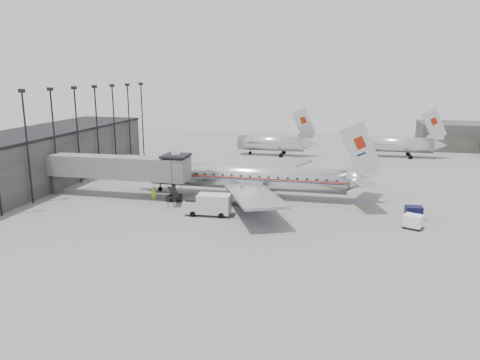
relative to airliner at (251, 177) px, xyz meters
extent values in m
plane|color=slate|center=(-0.70, -7.92, -2.81)|extent=(160.00, 160.00, 0.00)
cube|color=#343230|center=(-34.70, 2.08, 1.19)|extent=(12.00, 46.00, 8.00)
cube|color=gold|center=(2.30, -1.92, -2.80)|extent=(60.00, 0.15, 0.01)
cube|color=#5C5E61|center=(-22.70, -4.32, 1.49)|extent=(12.00, 2.80, 3.00)
cube|color=#5C5E61|center=(-13.70, -4.32, 1.49)|extent=(8.00, 3.00, 3.10)
cube|color=#5C5E61|center=(-9.70, -3.92, 1.49)|extent=(3.20, 3.60, 3.20)
cube|color=black|center=(-9.70, -3.92, 3.39)|extent=(3.40, 3.80, 0.30)
cube|color=white|center=(-9.70, -3.92, 3.89)|extent=(1.20, 0.15, 0.80)
cylinder|color=black|center=(-10.00, -4.32, -1.41)|extent=(0.56, 0.56, 2.80)
cube|color=black|center=(-10.00, -4.32, -2.46)|extent=(1.60, 2.20, 0.70)
cylinder|color=black|center=(-10.00, -5.32, -2.51)|extent=(0.30, 0.60, 0.60)
cylinder|color=black|center=(-10.00, -3.32, -2.51)|extent=(0.30, 0.60, 0.60)
cylinder|color=#343230|center=(-28.20, -4.32, -1.41)|extent=(1.60, 1.60, 2.80)
cube|color=black|center=(-8.90, -6.62, -1.31)|extent=(0.90, 3.20, 2.90)
cylinder|color=black|center=(-28.20, -9.92, 4.69)|extent=(0.24, 0.24, 15.00)
cube|color=black|center=(-28.20, -9.92, 12.19)|extent=(0.90, 0.25, 0.50)
cylinder|color=black|center=(-28.20, -3.92, 4.69)|extent=(0.24, 0.24, 15.00)
cube|color=black|center=(-28.20, -3.92, 12.19)|extent=(0.90, 0.25, 0.50)
cylinder|color=black|center=(-28.20, 2.08, 4.69)|extent=(0.24, 0.24, 15.00)
cube|color=black|center=(-28.20, 2.08, 12.19)|extent=(0.90, 0.25, 0.50)
cylinder|color=black|center=(-28.20, 8.08, 4.69)|extent=(0.24, 0.24, 15.00)
cube|color=black|center=(-28.20, 8.08, 12.19)|extent=(0.90, 0.25, 0.50)
cylinder|color=black|center=(-28.20, 14.08, 4.69)|extent=(0.24, 0.24, 15.00)
cube|color=black|center=(-28.20, 14.08, 12.19)|extent=(0.90, 0.25, 0.50)
cylinder|color=black|center=(-28.20, 20.08, 4.69)|extent=(0.24, 0.24, 15.00)
cube|color=black|center=(-28.20, 20.08, 12.19)|extent=(0.90, 0.25, 0.50)
cylinder|color=black|center=(-28.20, 26.08, 4.69)|extent=(0.24, 0.24, 15.00)
cube|color=black|center=(-28.20, 26.08, 12.19)|extent=(0.90, 0.25, 0.50)
cylinder|color=silver|center=(-2.70, 34.08, -0.21)|extent=(14.00, 3.20, 3.20)
cube|color=silver|center=(4.10, 34.08, 4.19)|extent=(5.17, 0.26, 6.52)
cylinder|color=black|center=(-7.20, 34.08, -2.31)|extent=(0.24, 0.24, 1.00)
cylinder|color=silver|center=(23.30, 38.08, -0.21)|extent=(14.00, 3.20, 3.20)
cube|color=silver|center=(30.10, 38.08, 4.19)|extent=(5.17, 0.26, 6.52)
cylinder|color=black|center=(18.80, 38.08, -2.31)|extent=(0.24, 0.24, 1.00)
cylinder|color=silver|center=(-0.70, 0.00, 0.01)|extent=(28.16, 3.61, 3.47)
cone|color=silver|center=(-16.18, 0.08, 0.01)|extent=(2.83, 3.48, 3.47)
cone|color=silver|center=(15.05, -0.08, 0.38)|extent=(3.77, 3.32, 3.30)
cube|color=maroon|center=(-0.70, 0.00, 0.24)|extent=(28.16, 3.66, 0.17)
cube|color=#091A4F|center=(-0.70, 0.00, 0.03)|extent=(28.16, 3.66, 0.09)
cube|color=silver|center=(14.77, -0.07, 4.70)|extent=(5.76, 0.31, 7.21)
cube|color=gray|center=(2.15, 8.43, -0.27)|extent=(10.87, 15.80, 1.11)
cube|color=gray|center=(2.07, -8.45, -0.27)|extent=(10.76, 15.81, 1.11)
cylinder|color=gray|center=(-0.21, 4.88, -1.45)|extent=(3.20, 1.99, 1.97)
cylinder|color=gray|center=(-0.26, -4.88, -1.45)|extent=(3.20, 1.99, 1.97)
cylinder|color=black|center=(-13.84, 0.07, -2.20)|extent=(0.19, 0.19, 1.22)
cylinder|color=black|center=(1.18, 2.43, -2.15)|extent=(0.24, 0.24, 1.31)
cylinder|color=black|center=(1.18, 2.43, -2.38)|extent=(0.94, 0.33, 0.94)
cylinder|color=black|center=(1.16, -2.44, -2.15)|extent=(0.24, 0.24, 1.31)
cylinder|color=black|center=(1.16, -2.44, -2.38)|extent=(0.94, 0.33, 0.94)
cube|color=#BBBBBD|center=(-2.60, -9.88, -1.30)|extent=(4.15, 2.47, 2.34)
cube|color=#BBBBBD|center=(-5.39, -10.05, -1.75)|extent=(1.91, 2.23, 1.56)
cube|color=black|center=(-5.39, -10.05, -1.08)|extent=(1.45, 1.98, 0.67)
cylinder|color=black|center=(-4.99, -11.03, -2.45)|extent=(0.73, 0.32, 0.71)
cylinder|color=black|center=(-5.12, -9.02, -2.45)|extent=(0.73, 0.32, 0.71)
cylinder|color=black|center=(-1.43, -10.81, -2.45)|extent=(0.73, 0.32, 0.71)
cylinder|color=black|center=(-1.55, -8.80, -2.45)|extent=(0.73, 0.32, 0.71)
cube|color=black|center=(21.30, -5.92, -1.88)|extent=(2.04, 1.58, 1.36)
cube|color=black|center=(21.30, -5.92, -2.61)|extent=(2.14, 1.68, 0.12)
cylinder|color=black|center=(20.56, -6.55, -2.66)|extent=(0.30, 0.14, 0.29)
cylinder|color=black|center=(22.11, -6.45, -2.66)|extent=(0.30, 0.14, 0.29)
cylinder|color=black|center=(20.48, -5.38, -2.66)|extent=(0.30, 0.14, 0.29)
cylinder|color=black|center=(22.04, -5.28, -2.66)|extent=(0.30, 0.14, 0.29)
cube|color=white|center=(20.79, -9.57, -1.87)|extent=(2.39, 2.14, 1.37)
cube|color=black|center=(20.79, -9.57, -2.61)|extent=(2.52, 2.27, 0.12)
cylinder|color=black|center=(19.84, -9.79, -2.66)|extent=(0.32, 0.23, 0.29)
cylinder|color=black|center=(21.27, -10.43, -2.66)|extent=(0.32, 0.23, 0.29)
cylinder|color=black|center=(20.31, -8.72, -2.66)|extent=(0.32, 0.23, 0.29)
cylinder|color=black|center=(21.75, -9.35, -2.66)|extent=(0.32, 0.23, 0.29)
imported|color=#AFE11A|center=(-12.70, -4.92, -1.85)|extent=(0.83, 0.72, 1.91)
camera|label=1|loc=(13.01, -63.24, 14.60)|focal=35.00mm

